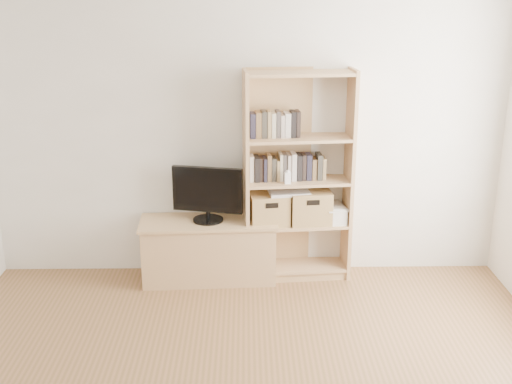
{
  "coord_description": "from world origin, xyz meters",
  "views": [
    {
      "loc": [
        -0.01,
        -2.96,
        2.56
      ],
      "look_at": [
        0.06,
        1.9,
        0.94
      ],
      "focal_mm": 45.0,
      "sensor_mm": 36.0,
      "label": 1
    }
  ],
  "objects_px": {
    "bookshelf": "(298,177)",
    "laptop": "(289,192)",
    "tv_stand": "(209,251)",
    "television": "(208,195)",
    "baby_monitor": "(288,178)",
    "basket_left": "(269,209)",
    "basket_right": "(310,206)"
  },
  "relations": [
    {
      "from": "bookshelf",
      "to": "laptop",
      "type": "distance_m",
      "value": 0.15
    },
    {
      "from": "tv_stand",
      "to": "television",
      "type": "height_order",
      "value": "television"
    },
    {
      "from": "tv_stand",
      "to": "laptop",
      "type": "height_order",
      "value": "laptop"
    },
    {
      "from": "baby_monitor",
      "to": "basket_left",
      "type": "height_order",
      "value": "baby_monitor"
    },
    {
      "from": "basket_right",
      "to": "laptop",
      "type": "xyz_separation_m",
      "value": [
        -0.19,
        -0.02,
        0.14
      ]
    },
    {
      "from": "baby_monitor",
      "to": "tv_stand",
      "type": "bearing_deg",
      "value": 168.33
    },
    {
      "from": "bookshelf",
      "to": "basket_right",
      "type": "relative_size",
      "value": 5.27
    },
    {
      "from": "television",
      "to": "laptop",
      "type": "distance_m",
      "value": 0.71
    },
    {
      "from": "basket_right",
      "to": "baby_monitor",
      "type": "bearing_deg",
      "value": -156.04
    },
    {
      "from": "television",
      "to": "tv_stand",
      "type": "bearing_deg",
      "value": 0.0
    },
    {
      "from": "basket_left",
      "to": "laptop",
      "type": "bearing_deg",
      "value": -3.27
    },
    {
      "from": "baby_monitor",
      "to": "basket_right",
      "type": "relative_size",
      "value": 0.28
    },
    {
      "from": "tv_stand",
      "to": "basket_left",
      "type": "relative_size",
      "value": 3.47
    },
    {
      "from": "television",
      "to": "bookshelf",
      "type": "bearing_deg",
      "value": 16.19
    },
    {
      "from": "bookshelf",
      "to": "basket_left",
      "type": "height_order",
      "value": "bookshelf"
    },
    {
      "from": "basket_right",
      "to": "bookshelf",
      "type": "bearing_deg",
      "value": 177.02
    },
    {
      "from": "laptop",
      "to": "basket_left",
      "type": "bearing_deg",
      "value": 177.24
    },
    {
      "from": "basket_right",
      "to": "television",
      "type": "bearing_deg",
      "value": 178.11
    },
    {
      "from": "basket_left",
      "to": "basket_right",
      "type": "relative_size",
      "value": 0.94
    },
    {
      "from": "tv_stand",
      "to": "television",
      "type": "bearing_deg",
      "value": 0.0
    },
    {
      "from": "tv_stand",
      "to": "laptop",
      "type": "relative_size",
      "value": 3.33
    },
    {
      "from": "television",
      "to": "basket_right",
      "type": "height_order",
      "value": "television"
    },
    {
      "from": "television",
      "to": "basket_left",
      "type": "height_order",
      "value": "television"
    },
    {
      "from": "baby_monitor",
      "to": "basket_left",
      "type": "distance_m",
      "value": 0.35
    },
    {
      "from": "baby_monitor",
      "to": "basket_right",
      "type": "bearing_deg",
      "value": 22.85
    },
    {
      "from": "bookshelf",
      "to": "television",
      "type": "xyz_separation_m",
      "value": [
        -0.78,
        -0.05,
        -0.13
      ]
    },
    {
      "from": "television",
      "to": "baby_monitor",
      "type": "distance_m",
      "value": 0.71
    },
    {
      "from": "bookshelf",
      "to": "basket_right",
      "type": "height_order",
      "value": "bookshelf"
    },
    {
      "from": "bookshelf",
      "to": "television",
      "type": "relative_size",
      "value": 3.02
    },
    {
      "from": "basket_left",
      "to": "bookshelf",
      "type": "bearing_deg",
      "value": -1.72
    },
    {
      "from": "basket_right",
      "to": "tv_stand",
      "type": "bearing_deg",
      "value": 178.11
    },
    {
      "from": "bookshelf",
      "to": "basket_left",
      "type": "distance_m",
      "value": 0.37
    }
  ]
}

